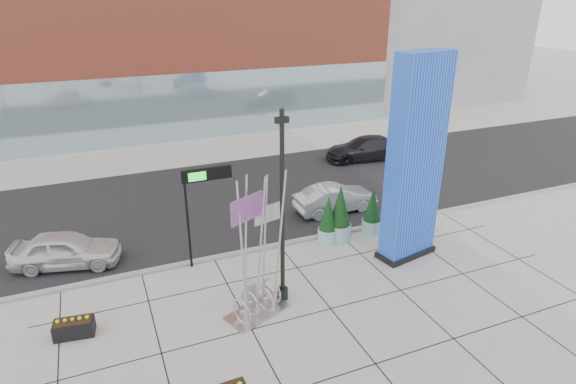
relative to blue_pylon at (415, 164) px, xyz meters
name	(u,v)px	position (x,y,z in m)	size (l,w,h in m)	color
ground	(294,300)	(-5.78, -1.23, -4.13)	(160.00, 160.00, 0.00)	#9E9991
street_asphalt	(222,199)	(-5.78, 8.77, -4.12)	(80.00, 12.00, 0.02)	black
curb_edge	(258,249)	(-5.78, 2.77, -4.07)	(80.00, 0.30, 0.12)	gray
tower_podium	(174,58)	(-4.78, 25.77, 1.37)	(34.00, 10.00, 11.00)	#AE4632
tower_glass_front	(190,107)	(-4.78, 20.97, -1.63)	(34.00, 0.60, 5.00)	#8CA5B2
building_grey_parking	(401,6)	(20.22, 30.77, 4.87)	(20.00, 18.00, 18.00)	slate
blue_pylon	(415,164)	(0.00, 0.00, 0.00)	(2.74, 1.62, 8.56)	#0D30D0
lamp_post	(282,228)	(-6.13, -0.97, -1.21)	(0.45, 0.39, 7.14)	black
public_art_sculpture	(257,280)	(-7.26, -1.43, -2.76)	(2.56, 1.90, 5.22)	silver
concrete_bollard	(250,292)	(-7.28, -0.64, -3.74)	(0.40, 0.40, 0.78)	gray
overhead_street_sign	(203,183)	(-8.06, 2.57, -0.53)	(1.98, 0.21, 4.20)	black
round_planter_east	(372,211)	(-0.26, 2.37, -3.07)	(0.90, 0.90, 2.25)	#99CECE
round_planter_mid	(328,220)	(-2.58, 2.37, -3.09)	(0.88, 0.88, 2.21)	#99CECE
round_planter_west	(340,214)	(-1.98, 2.37, -2.88)	(1.06, 1.06, 2.66)	#99CECE
box_planter_north	(74,327)	(-13.28, -0.23, -3.81)	(1.34, 0.80, 0.70)	black
car_white_west	(66,250)	(-13.50, 4.62, -3.40)	(1.73, 4.31, 1.47)	silver
car_silver_mid	(335,199)	(-0.76, 5.08, -3.43)	(1.49, 4.28, 1.41)	#ADB0B5
car_dark_east	(365,149)	(4.94, 11.67, -3.37)	(2.15, 5.29, 1.54)	black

